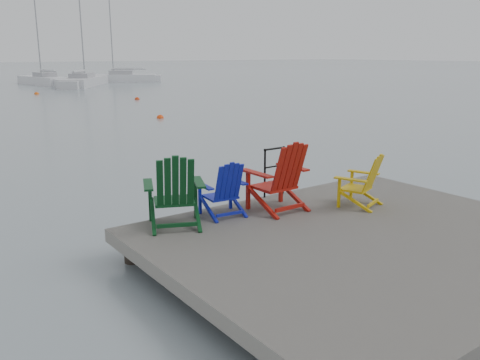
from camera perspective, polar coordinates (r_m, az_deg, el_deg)
ground at (r=7.81m, az=13.99°, el=-9.47°), size 400.00×400.00×0.00m
dock at (r=7.68m, az=14.14°, el=-7.09°), size 6.00×5.00×1.40m
handrail at (r=9.31m, az=3.87°, el=1.49°), size 0.48×0.04×0.90m
chair_green at (r=7.64m, az=-7.36°, el=-1.19°), size 1.10×1.06×1.13m
chair_blue at (r=8.13m, az=-1.84°, el=-0.96°), size 0.78×0.73×0.91m
chair_red at (r=8.40m, az=4.51°, el=0.42°), size 0.94×0.88×1.17m
chair_yellow at (r=8.89m, az=13.61°, el=-0.02°), size 0.88×0.84×0.91m
sailboat_near at (r=55.85m, az=-21.18°, el=10.32°), size 3.24×8.44×11.38m
sailboat_mid at (r=52.76m, az=-17.14°, el=10.47°), size 7.68×9.70×13.52m
sailboat_far at (r=59.39m, az=-13.55°, el=11.03°), size 8.40×6.03×11.61m
buoy_a at (r=25.17m, az=-8.95°, el=6.87°), size 0.35×0.35×0.35m
buoy_c at (r=35.76m, az=-11.47°, el=8.84°), size 0.35×0.35×0.35m
buoy_d at (r=42.68m, az=-21.87°, el=8.92°), size 0.37×0.37×0.37m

